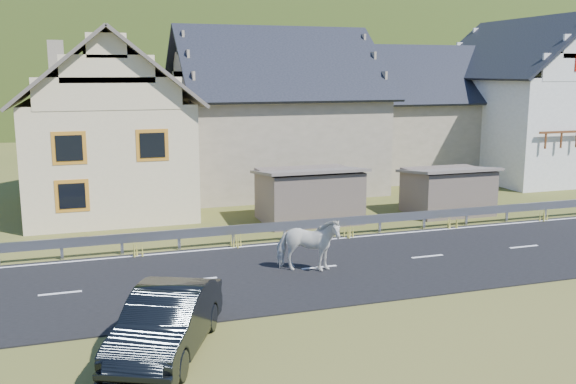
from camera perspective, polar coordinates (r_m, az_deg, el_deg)
name	(u,v)px	position (r m, az deg, el deg)	size (l,w,h in m)	color
ground	(427,258)	(22.80, 12.26, -5.72)	(160.00, 160.00, 0.00)	#364313
road	(427,257)	(22.80, 12.27, -5.67)	(60.00, 7.00, 0.04)	black
lane_markings	(427,256)	(22.79, 12.27, -5.61)	(60.00, 6.60, 0.01)	silver
guardrail	(380,219)	(25.79, 8.19, -2.38)	(28.10, 0.09, 0.75)	#93969B
shed_left	(309,196)	(27.44, 1.86, -0.34)	(4.30, 3.30, 2.40)	#705F53
shed_right	(448,191)	(29.86, 14.00, 0.05)	(3.80, 2.90, 2.20)	#705F53
house_cream	(105,115)	(30.88, -15.95, 6.58)	(7.80, 9.80, 8.30)	beige
house_stone_a	(273,103)	(35.36, -1.33, 7.90)	(10.80, 9.80, 8.90)	#9F927B
house_stone_b	(417,106)	(41.18, 11.39, 7.53)	(9.80, 8.80, 8.10)	#9F927B
house_white	(530,93)	(42.03, 20.69, 8.25)	(8.80, 10.80, 9.70)	white
mountain	(135,159)	(201.19, -13.42, 2.85)	(440.00, 280.00, 260.00)	#1E360D
horse	(308,245)	(20.47, 1.77, -4.70)	(2.06, 0.94, 1.74)	silver
car	(167,322)	(15.08, -10.74, -11.28)	(1.58, 4.54, 1.50)	black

